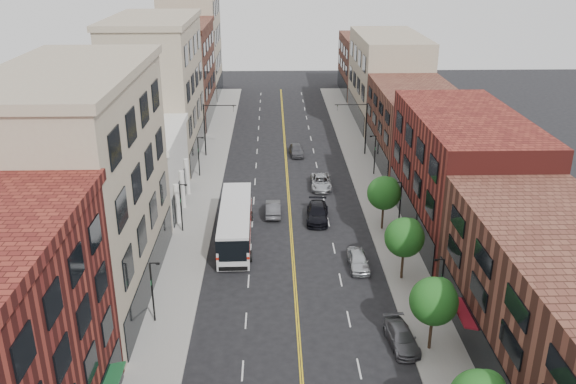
{
  "coord_description": "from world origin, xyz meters",
  "views": [
    {
      "loc": [
        -1.8,
        -32.06,
        26.94
      ],
      "look_at": [
        -0.36,
        22.16,
        5.0
      ],
      "focal_mm": 38.0,
      "sensor_mm": 36.0,
      "label": 1
    }
  ],
  "objects": [
    {
      "name": "car_parked_mid",
      "position": [
        7.4,
        4.59,
        0.66
      ],
      "size": [
        2.31,
        4.75,
        1.33
      ],
      "primitive_type": "imported",
      "rotation": [
        0.0,
        0.0,
        0.1
      ],
      "color": "#55545A",
      "rests_on": "ground"
    },
    {
      "name": "lamp_r_2",
      "position": [
        10.95,
        24.0,
        2.97
      ],
      "size": [
        0.81,
        0.55,
        5.05
      ],
      "color": "black",
      "rests_on": "sidewalk_right"
    },
    {
      "name": "lamp_r_1",
      "position": [
        10.95,
        8.0,
        2.97
      ],
      "size": [
        0.81,
        0.55,
        5.05
      ],
      "color": "black",
      "rests_on": "sidewalk_right"
    },
    {
      "name": "lamp_l_3",
      "position": [
        -10.95,
        40.0,
        2.97
      ],
      "size": [
        0.81,
        0.55,
        5.05
      ],
      "color": "black",
      "rests_on": "sidewalk_left"
    },
    {
      "name": "sidewalk_right",
      "position": [
        10.0,
        35.0,
        0.07
      ],
      "size": [
        4.0,
        110.0,
        0.15
      ],
      "primitive_type": "cube",
      "color": "gray",
      "rests_on": "ground"
    },
    {
      "name": "sidewalk_left",
      "position": [
        -10.0,
        35.0,
        0.07
      ],
      "size": [
        4.0,
        110.0,
        0.15
      ],
      "primitive_type": "cube",
      "color": "gray",
      "rests_on": "ground"
    },
    {
      "name": "bldg_l_white",
      "position": [
        -17.0,
        31.0,
        4.0
      ],
      "size": [
        10.0,
        14.0,
        8.0
      ],
      "primitive_type": "cube",
      "color": "silver",
      "rests_on": "ground"
    },
    {
      "name": "car_lane_c",
      "position": [
        1.5,
        48.2,
        0.77
      ],
      "size": [
        2.14,
        4.62,
        1.53
      ],
      "primitive_type": "imported",
      "rotation": [
        0.0,
        0.0,
        0.07
      ],
      "color": "#4C4C51",
      "rests_on": "ground"
    },
    {
      "name": "bldg_r_mid",
      "position": [
        17.0,
        24.0,
        6.0
      ],
      "size": [
        10.0,
        22.0,
        12.0
      ],
      "primitive_type": "cube",
      "color": "#581A17",
      "rests_on": "ground"
    },
    {
      "name": "lamp_l_2",
      "position": [
        -10.95,
        24.0,
        2.97
      ],
      "size": [
        0.81,
        0.55,
        5.05
      ],
      "color": "black",
      "rests_on": "sidewalk_left"
    },
    {
      "name": "car_lane_a",
      "position": [
        2.87,
        26.53,
        0.81
      ],
      "size": [
        2.66,
        5.71,
        1.61
      ],
      "primitive_type": "imported",
      "rotation": [
        0.0,
        0.0,
        -0.07
      ],
      "color": "black",
      "rests_on": "ground"
    },
    {
      "name": "tree_r_2",
      "position": [
        9.39,
        14.07,
        4.13
      ],
      "size": [
        3.4,
        3.4,
        5.59
      ],
      "color": "black",
      "rests_on": "sidewalk_right"
    },
    {
      "name": "bldg_r_near",
      "position": [
        17.0,
        0.0,
        5.0
      ],
      "size": [
        10.0,
        26.0,
        10.0
      ],
      "primitive_type": "cube",
      "color": "brown",
      "rests_on": "ground"
    },
    {
      "name": "car_lane_b",
      "position": [
        3.97,
        35.83,
        0.73
      ],
      "size": [
        2.58,
        5.32,
        1.46
      ],
      "primitive_type": "imported",
      "rotation": [
        0.0,
        0.0,
        -0.03
      ],
      "color": "#A9ACB1",
      "rests_on": "ground"
    },
    {
      "name": "bldg_l_far_c",
      "position": [
        -17.0,
        86.0,
        10.0
      ],
      "size": [
        10.0,
        16.0,
        20.0
      ],
      "primitive_type": "cube",
      "color": "tan",
      "rests_on": "ground"
    },
    {
      "name": "signal_mast_left",
      "position": [
        -10.27,
        48.0,
        4.65
      ],
      "size": [
        4.49,
        0.18,
        7.2
      ],
      "color": "black",
      "rests_on": "sidewalk_left"
    },
    {
      "name": "tree_r_3",
      "position": [
        9.39,
        24.07,
        4.13
      ],
      "size": [
        3.4,
        3.4,
        5.59
      ],
      "color": "black",
      "rests_on": "sidewalk_right"
    },
    {
      "name": "city_bus",
      "position": [
        -5.5,
        22.04,
        2.01
      ],
      "size": [
        3.43,
        13.53,
        3.46
      ],
      "rotation": [
        0.0,
        0.0,
        0.02
      ],
      "color": "silver",
      "rests_on": "ground"
    },
    {
      "name": "bldg_r_far_a",
      "position": [
        17.0,
        45.0,
        5.0
      ],
      "size": [
        10.0,
        20.0,
        10.0
      ],
      "primitive_type": "cube",
      "color": "brown",
      "rests_on": "ground"
    },
    {
      "name": "tree_r_1",
      "position": [
        9.39,
        4.07,
        4.13
      ],
      "size": [
        3.4,
        3.4,
        5.59
      ],
      "color": "black",
      "rests_on": "sidewalk_right"
    },
    {
      "name": "bldg_r_far_b",
      "position": [
        17.0,
        66.0,
        7.0
      ],
      "size": [
        10.0,
        22.0,
        14.0
      ],
      "primitive_type": "cube",
      "color": "tan",
      "rests_on": "ground"
    },
    {
      "name": "bldg_r_far_c",
      "position": [
        17.0,
        86.0,
        5.5
      ],
      "size": [
        10.0,
        18.0,
        11.0
      ],
      "primitive_type": "cube",
      "color": "brown",
      "rests_on": "ground"
    },
    {
      "name": "lamp_r_3",
      "position": [
        10.95,
        40.0,
        2.97
      ],
      "size": [
        0.81,
        0.55,
        5.05
      ],
      "color": "black",
      "rests_on": "sidewalk_right"
    },
    {
      "name": "bldg_l_far_a",
      "position": [
        -17.0,
        48.0,
        9.0
      ],
      "size": [
        10.0,
        20.0,
        18.0
      ],
      "primitive_type": "cube",
      "color": "tan",
      "rests_on": "ground"
    },
    {
      "name": "car_lane_behind",
      "position": [
        -1.8,
        28.0,
        0.75
      ],
      "size": [
        1.59,
        4.54,
        1.5
      ],
      "primitive_type": "imported",
      "rotation": [
        0.0,
        0.0,
        3.14
      ],
      "color": "#434347",
      "rests_on": "ground"
    },
    {
      "name": "car_parked_far",
      "position": [
        5.8,
        16.16,
        0.75
      ],
      "size": [
        1.81,
        4.4,
        1.49
      ],
      "primitive_type": "imported",
      "rotation": [
        0.0,
        0.0,
        0.01
      ],
      "color": "#B6BABE",
      "rests_on": "ground"
    },
    {
      "name": "signal_mast_right",
      "position": [
        10.27,
        48.0,
        4.65
      ],
      "size": [
        4.49,
        0.18,
        7.2
      ],
      "color": "black",
      "rests_on": "sidewalk_right"
    },
    {
      "name": "bldg_l_far_b",
      "position": [
        -17.0,
        68.0,
        7.5
      ],
      "size": [
        10.0,
        20.0,
        15.0
      ],
      "primitive_type": "cube",
      "color": "brown",
      "rests_on": "ground"
    },
    {
      "name": "lamp_l_1",
      "position": [
        -10.95,
        8.0,
        2.97
      ],
      "size": [
        0.81,
        0.55,
        5.05
      ],
      "color": "black",
      "rests_on": "sidewalk_left"
    },
    {
      "name": "bldg_l_tanoffice",
      "position": [
        -17.0,
        13.0,
        9.0
      ],
      "size": [
        10.0,
        22.0,
        18.0
      ],
      "primitive_type": "cube",
      "color": "tan",
      "rests_on": "ground"
    }
  ]
}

